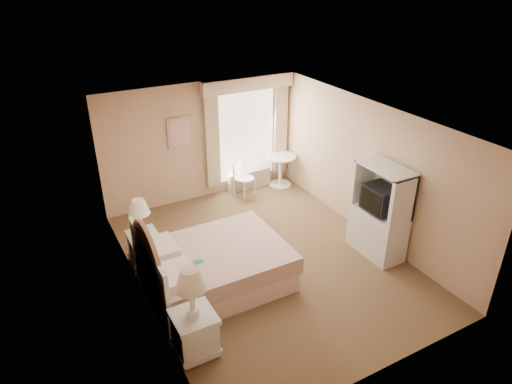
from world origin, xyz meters
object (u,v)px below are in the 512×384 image
nightstand_far (143,240)px  nightstand_near (194,323)px  round_table (280,166)px  cafe_chair (242,175)px  bed (210,267)px  armoire (379,218)px

nightstand_far → nightstand_near: bearing=-90.0°
round_table → cafe_chair: 1.00m
nightstand_near → nightstand_far: 2.30m
nightstand_far → round_table: bearing=22.1°
bed → armoire: armoire is taller
nightstand_near → round_table: (3.57, 3.75, -0.02)m
nightstand_far → armoire: (3.65, -1.65, 0.24)m
nightstand_near → armoire: 3.71m
bed → cafe_chair: size_ratio=2.51×
round_table → armoire: size_ratio=0.43×
nightstand_far → cafe_chair: nightstand_far is taller
round_table → bed: bearing=-137.9°
bed → round_table: bed is taller
nightstand_near → cafe_chair: bearing=55.0°
armoire → nightstand_far: bearing=155.7°
nightstand_near → nightstand_far: nightstand_near is taller
cafe_chair → armoire: bearing=-88.4°
round_table → nightstand_near: bearing=-133.6°
nightstand_near → round_table: size_ratio=1.82×
armoire → round_table: bearing=91.4°
nightstand_near → cafe_chair: 4.50m
nightstand_near → round_table: 5.18m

